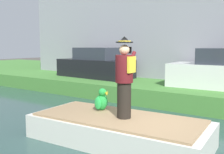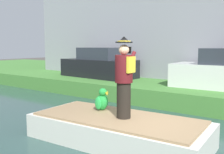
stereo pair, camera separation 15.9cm
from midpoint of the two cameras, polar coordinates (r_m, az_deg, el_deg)
ground_plane at (r=6.06m, az=6.41°, el=-16.09°), size 80.00×80.00×0.00m
canal_water at (r=6.04m, az=6.41°, el=-15.66°), size 6.83×48.00×0.10m
boat at (r=6.28m, az=0.45°, el=-11.30°), size 2.07×4.31×0.61m
person_pirate at (r=5.91m, az=1.99°, el=-0.17°), size 0.61×0.42×1.85m
parrot_plush at (r=6.74m, az=-2.99°, el=-5.18°), size 0.36×0.34×0.57m
parked_car_dark at (r=13.42m, az=-3.95°, el=2.68°), size 2.00×4.12×1.50m
building_row at (r=15.84m, az=15.60°, el=13.55°), size 6.65×17.29×7.04m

